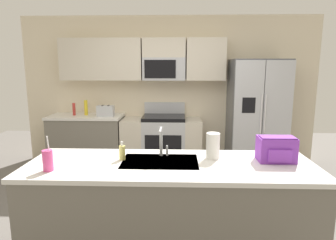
{
  "coord_description": "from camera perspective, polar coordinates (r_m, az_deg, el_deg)",
  "views": [
    {
      "loc": [
        0.16,
        -3.14,
        1.75
      ],
      "look_at": [
        0.03,
        0.6,
        1.05
      ],
      "focal_mm": 31.29,
      "sensor_mm": 36.0,
      "label": 1
    }
  ],
  "objects": [
    {
      "name": "kitchen_wall_unit",
      "position": [
        5.24,
        -1.32,
        7.55
      ],
      "size": [
        5.2,
        0.43,
        2.6
      ],
      "color": "beige",
      "rests_on": "ground"
    },
    {
      "name": "pepper_mill",
      "position": [
        5.31,
        -17.84,
        2.02
      ],
      "size": [
        0.05,
        0.05,
        0.21
      ],
      "primitive_type": "cylinder",
      "color": "#B2332D",
      "rests_on": "back_counter"
    },
    {
      "name": "sink_faucet",
      "position": [
        2.75,
        -1.34,
        -3.76
      ],
      "size": [
        0.08,
        0.21,
        0.28
      ],
      "color": "#B7BABF",
      "rests_on": "island_counter"
    },
    {
      "name": "back_counter",
      "position": [
        5.35,
        -15.46,
        -3.86
      ],
      "size": [
        1.26,
        0.63,
        0.9
      ],
      "color": "slate",
      "rests_on": "ground"
    },
    {
      "name": "paper_towel_roll",
      "position": [
        2.73,
        8.74,
        -5.0
      ],
      "size": [
        0.12,
        0.12,
        0.24
      ],
      "primitive_type": "cylinder",
      "color": "white",
      "rests_on": "island_counter"
    },
    {
      "name": "range_oven",
      "position": [
        5.12,
        -1.22,
        -4.21
      ],
      "size": [
        1.36,
        0.61,
        1.1
      ],
      "color": "#B7BABF",
      "rests_on": "ground"
    },
    {
      "name": "island_counter",
      "position": [
        2.78,
        0.49,
        -17.13
      ],
      "size": [
        2.54,
        0.85,
        0.9
      ],
      "color": "slate",
      "rests_on": "ground"
    },
    {
      "name": "refrigerator",
      "position": [
        5.11,
        16.84,
        0.84
      ],
      "size": [
        0.9,
        0.76,
        1.85
      ],
      "color": "#4C4F54",
      "rests_on": "ground"
    },
    {
      "name": "toaster",
      "position": [
        5.1,
        -12.06,
        1.78
      ],
      "size": [
        0.28,
        0.16,
        0.18
      ],
      "color": "#B7BABF",
      "rests_on": "back_counter"
    },
    {
      "name": "bottle_yellow",
      "position": [
        5.27,
        -15.69,
        2.34
      ],
      "size": [
        0.06,
        0.06,
        0.26
      ],
      "primitive_type": "cylinder",
      "color": "yellow",
      "rests_on": "back_counter"
    },
    {
      "name": "drink_cup_pink",
      "position": [
        2.59,
        -22.36,
        -7.29
      ],
      "size": [
        0.08,
        0.08,
        0.29
      ],
      "color": "#EA4C93",
      "rests_on": "island_counter"
    },
    {
      "name": "backpack",
      "position": [
        2.8,
        20.35,
        -5.24
      ],
      "size": [
        0.32,
        0.22,
        0.23
      ],
      "color": "purple",
      "rests_on": "island_counter"
    },
    {
      "name": "ground_plane",
      "position": [
        3.59,
        -0.84,
        -18.52
      ],
      "size": [
        9.0,
        9.0,
        0.0
      ],
      "primitive_type": "plane",
      "color": "#66605B",
      "rests_on": "ground"
    },
    {
      "name": "soap_dispenser",
      "position": [
        2.71,
        -8.92,
        -6.26
      ],
      "size": [
        0.06,
        0.06,
        0.17
      ],
      "color": "#D8CC66",
      "rests_on": "island_counter"
    }
  ]
}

